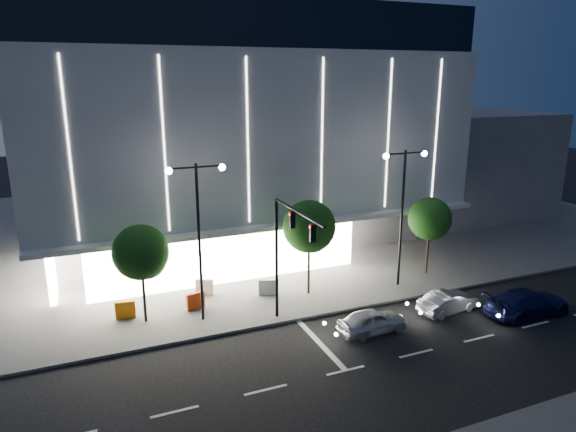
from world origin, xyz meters
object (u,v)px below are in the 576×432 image
at_px(street_lamp_west, 198,220).
at_px(car_third, 527,303).
at_px(tree_right, 430,221).
at_px(car_lead, 372,321).
at_px(tree_left, 141,255).
at_px(street_lamp_east, 403,198).
at_px(barrier_a, 125,310).
at_px(barrier_d, 267,287).
at_px(barrier_c, 195,301).
at_px(tree_mid, 309,229).
at_px(barrier_b, 205,287).
at_px(traffic_mast, 287,242).
at_px(car_second, 448,302).

height_order(street_lamp_west, car_third, street_lamp_west).
bearing_deg(tree_right, car_lead, -143.93).
distance_m(tree_left, car_lead, 12.95).
relative_size(tree_left, car_third, 1.09).
xyz_separation_m(street_lamp_east, barrier_a, (-16.99, 1.84, -5.31)).
bearing_deg(barrier_d, barrier_c, -155.04).
xyz_separation_m(tree_mid, barrier_d, (-2.51, 0.74, -3.68)).
bearing_deg(car_third, tree_right, 12.40).
relative_size(street_lamp_west, car_third, 1.72).
distance_m(tree_right, barrier_b, 15.63).
relative_size(car_lead, car_third, 0.74).
distance_m(traffic_mast, barrier_a, 10.16).
relative_size(tree_mid, barrier_a, 5.59).
height_order(street_lamp_east, car_lead, street_lamp_east).
relative_size(tree_right, car_lead, 1.42).
relative_size(tree_mid, car_lead, 1.58).
height_order(street_lamp_east, barrier_c, street_lamp_east).
bearing_deg(tree_right, barrier_c, 178.38).
xyz_separation_m(traffic_mast, tree_right, (12.03, 3.68, -1.14)).
bearing_deg(traffic_mast, street_lamp_west, 146.35).
xyz_separation_m(tree_right, car_third, (1.47, -7.38, -3.12)).
height_order(car_second, car_third, car_third).
relative_size(car_second, barrier_b, 3.52).
xyz_separation_m(street_lamp_west, car_second, (13.54, -4.32, -5.32)).
relative_size(tree_mid, barrier_d, 5.59).
relative_size(car_lead, barrier_d, 3.53).
bearing_deg(car_third, street_lamp_west, 71.14).
height_order(traffic_mast, barrier_c, traffic_mast).
xyz_separation_m(tree_left, car_third, (20.47, -7.38, -3.27)).
distance_m(tree_mid, car_second, 9.20).
height_order(street_lamp_west, barrier_a, street_lamp_west).
xyz_separation_m(street_lamp_west, barrier_c, (-0.08, 1.48, -5.31)).
relative_size(street_lamp_west, barrier_c, 8.18).
distance_m(street_lamp_east, barrier_b, 13.61).
distance_m(car_third, barrier_c, 19.25).
bearing_deg(street_lamp_east, car_lead, -135.84).
xyz_separation_m(traffic_mast, barrier_d, (0.52, 4.42, -4.38)).
bearing_deg(barrier_d, car_third, -10.54).
distance_m(street_lamp_east, car_second, 6.87).
distance_m(street_lamp_east, tree_right, 3.81).
distance_m(street_lamp_west, street_lamp_east, 13.00).
relative_size(tree_right, barrier_c, 5.01).
bearing_deg(street_lamp_west, barrier_b, 74.61).
xyz_separation_m(car_lead, barrier_d, (-3.60, 6.49, -0.01)).
relative_size(tree_right, barrier_d, 5.01).
height_order(street_lamp_east, tree_mid, street_lamp_east).
distance_m(tree_left, car_second, 17.69).
relative_size(street_lamp_east, barrier_c, 8.18).
distance_m(car_third, barrier_b, 19.20).
bearing_deg(car_third, car_second, 63.90).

